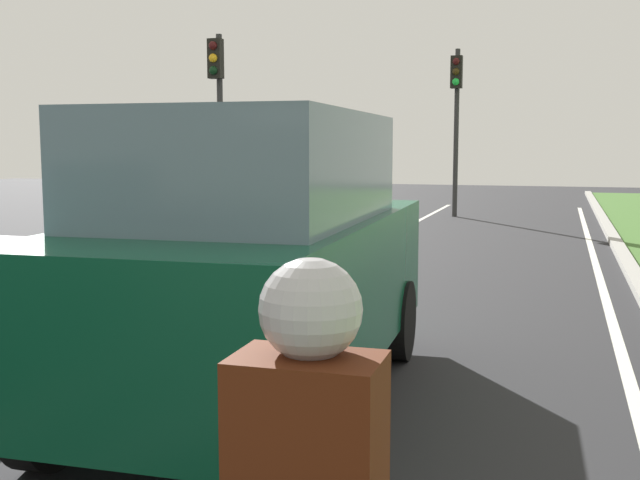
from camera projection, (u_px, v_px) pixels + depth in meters
The scene contains 8 objects.
ground_plane at pixel (346, 285), 11.31m from camera, with size 60.00×60.00×0.00m, color #262628.
lane_line_center at pixel (301, 282), 11.52m from camera, with size 0.12×32.00×0.01m, color silver.
lane_line_right_edge at pixel (606, 299), 10.25m from camera, with size 0.12×32.00×0.01m, color silver.
car_suv_ahead at pixel (256, 259), 5.95m from camera, with size 2.11×4.57×2.28m.
car_hatchback_far at pixel (188, 226), 11.18m from camera, with size 1.78×3.73×1.78m.
rider_person at pixel (311, 457), 2.09m from camera, with size 0.50×0.40×1.16m.
traffic_light_overhead_left at pixel (218, 96), 17.89m from camera, with size 0.32×0.50×4.61m.
traffic_light_far_median at pixel (456, 103), 21.80m from camera, with size 0.32×0.50×4.76m.
Camera 1 is at (2.96, 3.25, 2.03)m, focal length 43.18 mm.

